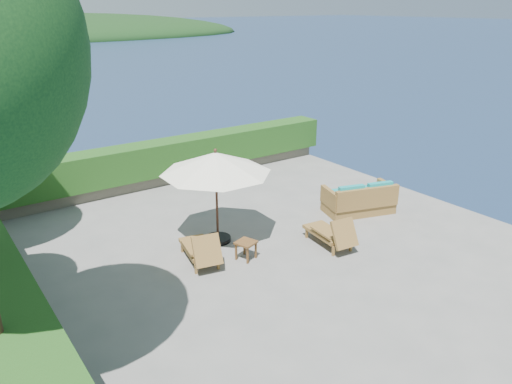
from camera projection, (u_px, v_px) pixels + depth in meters
ground at (265, 248)px, 11.74m from camera, size 12.00×12.00×0.00m
foundation at (265, 304)px, 12.29m from camera, size 12.00×12.00×3.00m
ocean at (265, 352)px, 12.80m from camera, size 600.00×600.00×0.00m
offshore_island at (29, 38)px, 133.04m from camera, size 126.00×57.60×12.60m
planter_wall_far at (161, 178)px, 15.95m from camera, size 12.00×0.60×0.36m
planter_wall_left at (6, 325)px, 8.64m from camera, size 0.60×12.00×0.36m
hedge_far at (160, 158)px, 15.71m from camera, size 12.40×0.90×1.00m
patio_umbrella at (216, 164)px, 11.41m from camera, size 3.43×3.43×2.32m
lounge_left at (201, 249)px, 10.94m from camera, size 0.88×1.54×0.84m
lounge_right at (332, 233)px, 11.70m from camera, size 0.76×1.50×0.83m
side_table at (246, 245)px, 11.12m from camera, size 0.52×0.52×0.43m
wicker_loveseat at (360, 200)px, 13.61m from camera, size 2.07×1.47×0.92m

